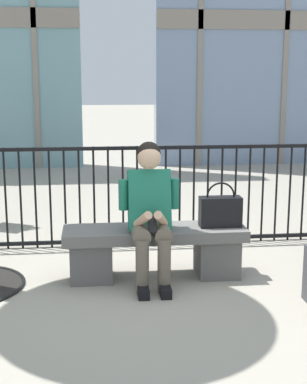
# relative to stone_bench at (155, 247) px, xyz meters

# --- Properties ---
(ground_plane) EXTENTS (60.00, 60.00, 0.00)m
(ground_plane) POSITION_rel_stone_bench_xyz_m (0.00, 0.00, -0.27)
(ground_plane) COLOR #A8A091
(stone_bench) EXTENTS (1.60, 0.44, 0.45)m
(stone_bench) POSITION_rel_stone_bench_xyz_m (0.00, 0.00, 0.00)
(stone_bench) COLOR slate
(stone_bench) RESTS_ON ground
(seated_person_with_phone) EXTENTS (0.52, 0.66, 1.21)m
(seated_person_with_phone) POSITION_rel_stone_bench_xyz_m (-0.05, -0.13, 0.38)
(seated_person_with_phone) COLOR #6B6051
(seated_person_with_phone) RESTS_ON ground
(handbag_on_bench) EXTENTS (0.37, 0.15, 0.40)m
(handbag_on_bench) POSITION_rel_stone_bench_xyz_m (0.58, -0.01, 0.32)
(handbag_on_bench) COLOR black
(handbag_on_bench) RESTS_ON stone_bench
(plaza_railing) EXTENTS (8.23, 0.04, 1.05)m
(plaza_railing) POSITION_rel_stone_bench_xyz_m (-0.00, 0.99, 0.26)
(plaza_railing) COLOR black
(plaza_railing) RESTS_ON ground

